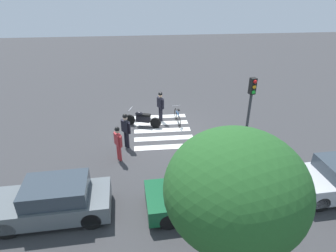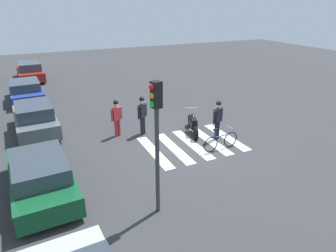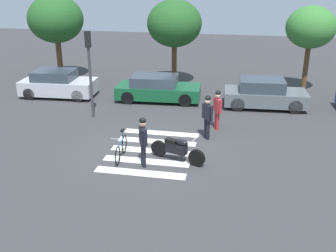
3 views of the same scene
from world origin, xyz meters
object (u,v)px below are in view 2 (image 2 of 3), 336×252
Objects in this scene: police_motorcycle at (193,124)px; officer_by_motorcycle at (142,113)px; car_green_compact at (41,176)px; car_maroon_wagon at (30,71)px; pedestrian_bystander at (117,116)px; officer_on_foot at (218,117)px; car_grey_coupe at (35,119)px; leaning_bicycle at (221,141)px; traffic_light_pole at (156,129)px; car_blue_hatchback at (26,91)px.

officer_by_motorcycle is at bearing 69.11° from police_motorcycle.
car_maroon_wagon is at bearing -1.05° from car_green_compact.
pedestrian_bystander is at bearing 70.76° from police_motorcycle.
officer_on_foot is 7.56m from car_green_compact.
car_grey_coupe is at bearing 58.40° from pedestrian_bystander.
officer_by_motorcycle is 0.42× the size of car_green_compact.
car_maroon_wagon reaches higher than leaning_bicycle.
car_maroon_wagon reaches higher than police_motorcycle.
police_motorcycle is 1.39m from officer_on_foot.
pedestrian_bystander reaches higher than police_motorcycle.
traffic_light_pole is (-4.64, 3.82, 2.23)m from police_motorcycle.
leaning_bicycle is 0.38× the size of car_maroon_wagon.
car_blue_hatchback is (7.97, 4.77, -0.44)m from officer_by_motorcycle.
officer_by_motorcycle is 1.06× the size of pedestrian_bystander.
officer_on_foot is at bearing -142.45° from car_blue_hatchback.
pedestrian_bystander reaches higher than leaning_bicycle.
officer_by_motorcycle is 0.45× the size of car_grey_coupe.
car_maroon_wagon reaches higher than car_green_compact.
police_motorcycle is at bearing 29.98° from officer_on_foot.
leaning_bicycle is 0.39× the size of car_green_compact.
car_blue_hatchback is (11.02, 0.15, -0.01)m from car_green_compact.
car_green_compact reaches higher than police_motorcycle.
officer_on_foot is at bearing -120.52° from car_grey_coupe.
car_maroon_wagon is at bearing 13.27° from pedestrian_bystander.
traffic_light_pole reaches higher than car_grey_coupe.
car_blue_hatchback is at bearing 37.55° from officer_on_foot.
car_green_compact is (-2.20, 6.84, 0.19)m from police_motorcycle.
traffic_light_pole is (-19.32, -2.71, 2.00)m from car_maroon_wagon.
car_grey_coupe is 8.64m from traffic_light_pole.
leaning_bicycle is 13.01m from car_blue_hatchback.
police_motorcycle is 7.18m from car_green_compact.
pedestrian_bystander is 8.48m from car_blue_hatchback.
pedestrian_bystander is at bearing -166.73° from car_maroon_wagon.
police_motorcycle reaches higher than leaning_bicycle.
car_maroon_wagon is 19.62m from traffic_light_pole.
police_motorcycle is at bearing -141.61° from car_blue_hatchback.
traffic_light_pole reaches higher than leaning_bicycle.
car_green_compact is (-1.11, 7.46, -0.42)m from officer_on_foot.
car_green_compact is at bearing 123.35° from officer_by_motorcycle.
car_blue_hatchback is at bearing 25.48° from pedestrian_bystander.
officer_by_motorcycle is (0.84, 2.21, 0.63)m from police_motorcycle.
car_grey_coupe is 5.57m from car_blue_hatchback.
car_maroon_wagon is (11.43, -0.20, -0.01)m from car_grey_coupe.
leaning_bicycle is at bearing -88.68° from car_green_compact.
car_green_compact is 5.45m from car_grey_coupe.
car_green_compact is at bearing 178.95° from car_maroon_wagon.
police_motorcycle is at bearing -156.03° from car_maroon_wagon.
officer_on_foot reaches higher than leaning_bicycle.
leaning_bicycle is at bearing -140.24° from officer_by_motorcycle.
officer_by_motorcycle reaches higher than car_blue_hatchback.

